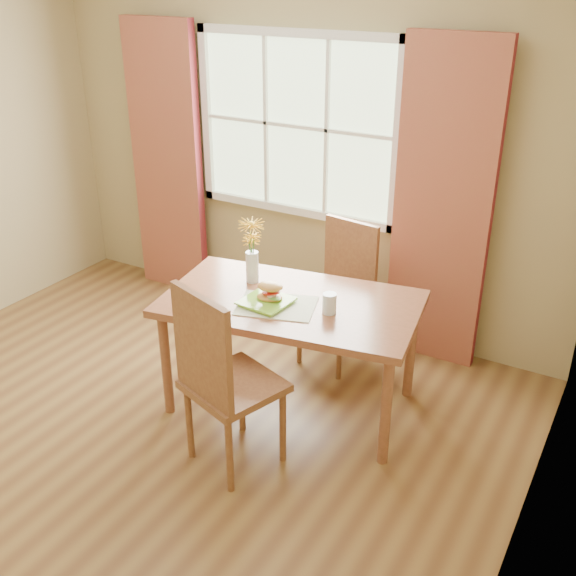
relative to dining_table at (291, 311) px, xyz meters
The scene contains 12 objects.
room 1.18m from the dining_table, 128.18° to the right, with size 4.24×3.84×2.74m.
window 1.52m from the dining_table, 117.94° to the left, with size 1.62×0.06×1.32m.
curtain_left 2.07m from the dining_table, 149.50° to the left, with size 0.65×0.08×2.20m, color maroon.
curtain_right 1.25m from the dining_table, 61.50° to the left, with size 0.65×0.08×2.20m, color maroon.
dining_table is the anchor object (origin of this frame).
chair_near 0.71m from the dining_table, 92.44° to the right, with size 0.58×0.58×1.10m.
chair_far 0.69m from the dining_table, 88.96° to the left, with size 0.47×0.47×1.00m.
placemat 0.14m from the dining_table, 107.33° to the right, with size 0.45×0.33×0.01m, color #EDF1CC.
plate 0.18m from the dining_table, 128.50° to the right, with size 0.27×0.27×0.01m, color #77BA2E.
croissant_sandwich 0.20m from the dining_table, 131.19° to the right, with size 0.18×0.14×0.12m.
water_glass 0.30m from the dining_table, ahead, with size 0.08×0.08×0.12m.
flower_vase 0.48m from the dining_table, 162.57° to the left, with size 0.17×0.17×0.41m.
Camera 1 is at (2.37, -2.36, 2.57)m, focal length 42.00 mm.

